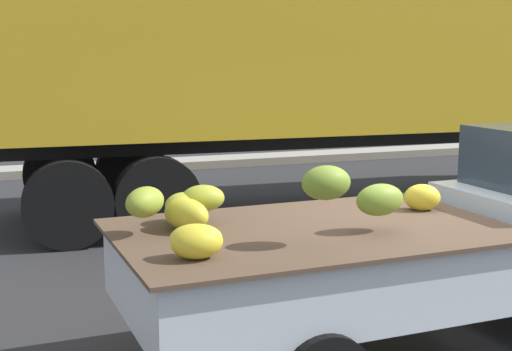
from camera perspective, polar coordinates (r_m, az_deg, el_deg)
ground at (r=6.37m, az=14.07°, el=-12.00°), size 220.00×220.00×0.00m
curb_strip at (r=14.92m, az=-6.74°, el=0.92°), size 80.00×0.80×0.16m
semi_trailer at (r=11.07m, az=9.43°, el=10.65°), size 12.10×3.12×3.95m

